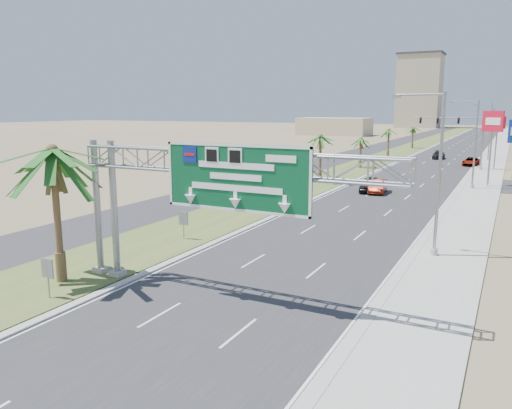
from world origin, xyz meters
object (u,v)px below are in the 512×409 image
at_px(signal_mast, 468,137).
at_px(car_far, 439,155).
at_px(car_right_lane, 471,162).
at_px(pole_sign_red_near, 493,126).
at_px(car_mid_lane, 378,186).
at_px(palm_near, 52,151).
at_px(car_left_lane, 370,185).
at_px(pole_sign_red_far, 498,127).
at_px(sign_gantry, 211,173).

bearing_deg(signal_mast, car_far, 111.23).
bearing_deg(car_right_lane, pole_sign_red_near, -76.00).
bearing_deg(car_far, car_mid_lane, -93.03).
bearing_deg(car_mid_lane, palm_near, -108.01).
xyz_separation_m(car_left_lane, pole_sign_red_near, (11.32, 10.39, 6.25)).
height_order(car_far, pole_sign_red_far, pole_sign_red_far).
relative_size(signal_mast, car_far, 2.12).
bearing_deg(pole_sign_red_far, car_right_lane, 131.19).
bearing_deg(sign_gantry, car_left_lane, 92.08).
relative_size(signal_mast, pole_sign_red_far, 1.27).
bearing_deg(car_far, pole_sign_red_far, -56.24).
height_order(car_far, pole_sign_red_near, pole_sign_red_near).
xyz_separation_m(pole_sign_red_near, pole_sign_red_far, (0.00, 18.77, -0.70)).
distance_m(car_left_lane, pole_sign_red_near, 16.59).
bearing_deg(palm_near, car_far, 83.86).
relative_size(car_mid_lane, car_right_lane, 0.93).
distance_m(car_far, pole_sign_red_near, 34.21).
bearing_deg(car_left_lane, palm_near, -107.10).
bearing_deg(pole_sign_red_near, car_mid_lane, -134.04).
distance_m(car_right_lane, pole_sign_red_near, 23.92).
distance_m(sign_gantry, car_right_lane, 68.27).
bearing_deg(palm_near, sign_gantry, 13.32).
height_order(car_left_lane, car_right_lane, car_left_lane).
distance_m(car_far, pole_sign_red_far, 17.50).
height_order(signal_mast, pole_sign_red_far, pole_sign_red_far).
xyz_separation_m(sign_gantry, pole_sign_red_near, (10.06, 44.96, 1.03)).
xyz_separation_m(car_right_lane, pole_sign_red_near, (3.50, -22.77, 6.43)).
bearing_deg(car_mid_lane, pole_sign_red_near, 40.14).
relative_size(car_far, pole_sign_red_near, 0.54).
distance_m(palm_near, pole_sign_red_far, 68.14).
bearing_deg(pole_sign_red_far, car_far, 125.86).
distance_m(signal_mast, car_far, 16.72).
distance_m(car_left_lane, car_far, 42.60).
height_order(signal_mast, car_far, signal_mast).
bearing_deg(car_right_lane, palm_near, -96.65).
relative_size(sign_gantry, car_mid_lane, 3.77).
height_order(car_right_lane, pole_sign_red_far, pole_sign_red_far).
xyz_separation_m(car_left_lane, car_far, (1.62, 42.57, -0.13)).
height_order(car_left_lane, car_far, car_left_lane).
distance_m(car_mid_lane, car_far, 42.94).
distance_m(sign_gantry, pole_sign_red_near, 46.08).
distance_m(car_mid_lane, pole_sign_red_near, 16.24).
bearing_deg(car_mid_lane, signal_mast, 70.91).
height_order(sign_gantry, car_left_lane, sign_gantry).
height_order(car_right_lane, car_far, car_far).
bearing_deg(signal_mast, car_right_lane, 86.71).
xyz_separation_m(palm_near, pole_sign_red_near, (18.20, 46.89, 0.16)).
distance_m(sign_gantry, signal_mast, 62.37).
xyz_separation_m(car_far, pole_sign_red_near, (9.69, -32.19, 6.38)).
xyz_separation_m(car_mid_lane, pole_sign_red_far, (10.39, 29.52, 5.66)).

